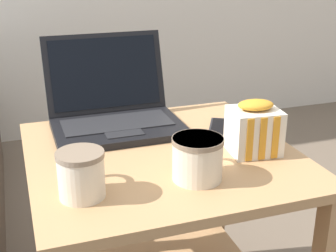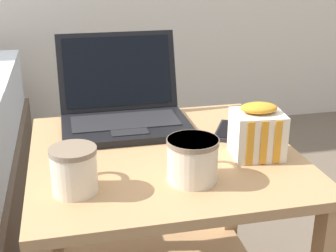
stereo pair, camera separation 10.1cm
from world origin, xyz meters
The scene contains 6 objects.
bedside_table centered at (0.00, 0.00, 0.36)m, with size 0.61×0.59×0.56m.
laptop centered at (-0.07, 0.20, 0.60)m, with size 0.33×0.29×0.23m.
mug_front_left centered at (0.03, -0.15, 0.61)m, with size 0.10×0.14×0.09m.
mug_front_right centered at (-0.21, -0.14, 0.61)m, with size 0.09×0.13×0.09m.
snack_bag centered at (0.20, -0.07, 0.62)m, with size 0.12×0.11×0.13m.
cell_phone centered at (0.20, 0.07, 0.56)m, with size 0.14×0.16×0.01m.
Camera 2 is at (-0.21, -0.97, 1.00)m, focal length 50.00 mm.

